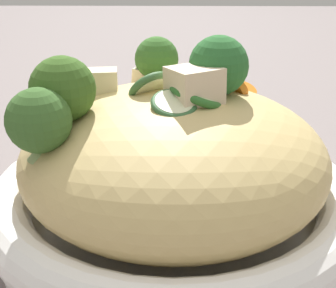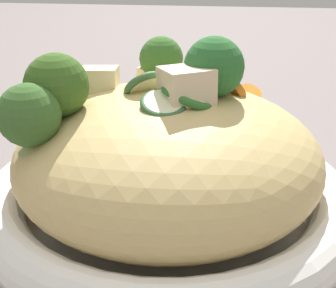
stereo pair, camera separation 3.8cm
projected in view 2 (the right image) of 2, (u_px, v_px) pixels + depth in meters
name	position (u px, v px, depth m)	size (l,w,h in m)	color
ground_plane	(168.00, 232.00, 0.41)	(3.00, 3.00, 0.00)	slate
serving_bowl	(168.00, 203.00, 0.40)	(0.31, 0.31, 0.06)	white
noodle_heap	(168.00, 156.00, 0.38)	(0.25, 0.25, 0.11)	tan
broccoli_florets	(115.00, 83.00, 0.36)	(0.19, 0.19, 0.08)	#9AB773
carrot_coins	(236.00, 90.00, 0.42)	(0.09, 0.05, 0.04)	orange
zucchini_slices	(168.00, 95.00, 0.35)	(0.08, 0.09, 0.03)	beige
chicken_chunks	(127.00, 86.00, 0.40)	(0.14, 0.14, 0.05)	beige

